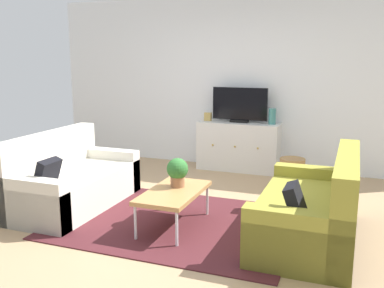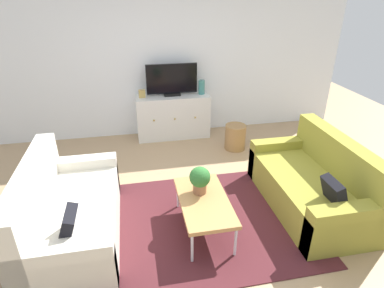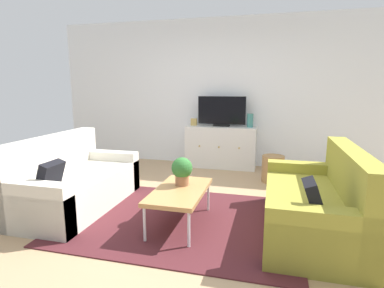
% 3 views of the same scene
% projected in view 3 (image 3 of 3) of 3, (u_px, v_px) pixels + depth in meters
% --- Properties ---
extents(ground_plane, '(10.00, 10.00, 0.00)m').
position_uv_depth(ground_plane, '(185.00, 215.00, 3.59)').
color(ground_plane, tan).
extents(wall_back, '(6.40, 0.12, 2.70)m').
position_uv_depth(wall_back, '(222.00, 93.00, 5.77)').
color(wall_back, white).
rests_on(wall_back, ground_plane).
extents(area_rug, '(2.50, 1.90, 0.01)m').
position_uv_depth(area_rug, '(182.00, 219.00, 3.45)').
color(area_rug, '#4C1E23').
rests_on(area_rug, ground_plane).
extents(couch_left_side, '(0.89, 1.69, 0.88)m').
position_uv_depth(couch_left_side, '(71.00, 184.00, 3.80)').
color(couch_left_side, beige).
rests_on(couch_left_side, ground_plane).
extents(couch_right_side, '(0.89, 1.69, 0.88)m').
position_uv_depth(couch_right_side, '(320.00, 207.00, 3.09)').
color(couch_right_side, olive).
rests_on(couch_right_side, ground_plane).
extents(coffee_table, '(0.52, 0.97, 0.40)m').
position_uv_depth(coffee_table, '(180.00, 192.00, 3.27)').
color(coffee_table, '#B7844C').
rests_on(coffee_table, ground_plane).
extents(potted_plant, '(0.23, 0.23, 0.31)m').
position_uv_depth(potted_plant, '(182.00, 170.00, 3.37)').
color(potted_plant, '#936042').
rests_on(potted_plant, coffee_table).
extents(tv_console, '(1.27, 0.47, 0.76)m').
position_uv_depth(tv_console, '(221.00, 147.00, 5.67)').
color(tv_console, silver).
rests_on(tv_console, ground_plane).
extents(flat_screen_tv, '(0.86, 0.16, 0.54)m').
position_uv_depth(flat_screen_tv, '(222.00, 112.00, 5.57)').
color(flat_screen_tv, black).
rests_on(flat_screen_tv, tv_console).
extents(glass_vase, '(0.11, 0.11, 0.24)m').
position_uv_depth(glass_vase, '(250.00, 120.00, 5.46)').
color(glass_vase, teal).
rests_on(glass_vase, tv_console).
extents(mantel_clock, '(0.11, 0.07, 0.13)m').
position_uv_depth(mantel_clock, '(194.00, 122.00, 5.72)').
color(mantel_clock, tan).
rests_on(mantel_clock, tv_console).
extents(wicker_basket, '(0.34, 0.34, 0.42)m').
position_uv_depth(wicker_basket, '(273.00, 169.00, 4.81)').
color(wicker_basket, '#9E7547').
rests_on(wicker_basket, ground_plane).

